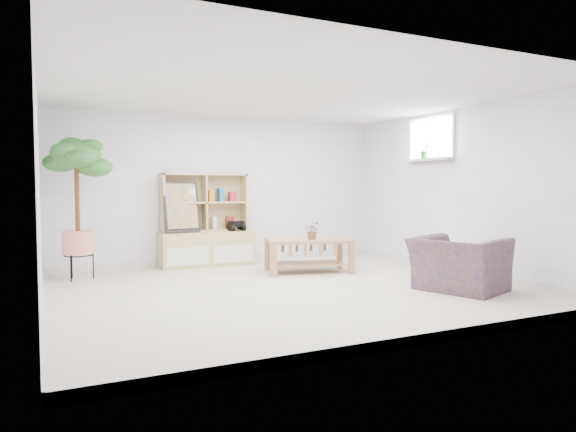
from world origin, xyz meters
name	(u,v)px	position (x,y,z in m)	size (l,w,h in m)	color
floor	(289,289)	(0.00, 0.00, 0.00)	(5.50, 5.00, 0.01)	#BBB6A5
ceiling	(289,92)	(0.00, 0.00, 2.40)	(5.50, 5.00, 0.01)	silver
walls	(289,192)	(0.00, 0.00, 1.20)	(5.51, 5.01, 2.40)	white
baseboard	(289,285)	(0.00, 0.00, 0.05)	(5.50, 5.00, 0.10)	silver
window	(432,139)	(2.73, 0.60, 2.00)	(0.10, 0.98, 0.68)	white
window_sill	(428,160)	(2.67, 0.60, 1.68)	(0.14, 1.00, 0.04)	silver
storage_unit	(206,220)	(-0.38, 2.24, 0.74)	(1.47, 0.50, 1.47)	tan
poster	(181,207)	(-0.79, 2.21, 0.94)	(0.57, 0.13, 0.78)	yellow
toy_truck	(236,225)	(0.08, 2.15, 0.64)	(0.34, 0.23, 0.18)	black
coffee_table	(308,256)	(0.79, 1.00, 0.25)	(1.21, 0.66, 0.50)	#9A664A
table_plant	(313,230)	(0.82, 0.93, 0.63)	(0.23, 0.20, 0.26)	#185B1C
floor_tree	(77,208)	(-2.30, 1.81, 0.97)	(0.72, 0.72, 1.94)	#266D29
armchair	(459,260)	(1.81, -0.98, 0.37)	(1.00, 0.87, 0.74)	navy
sill_plant	(424,151)	(2.67, 0.69, 1.83)	(0.14, 0.11, 0.25)	#266D29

